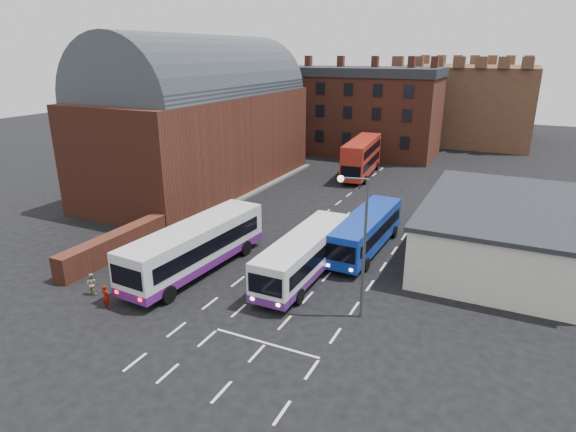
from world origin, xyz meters
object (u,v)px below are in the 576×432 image
at_px(bus_red_double, 362,157).
at_px(pedestrian_red, 106,296).
at_px(bus_white_outbound, 196,244).
at_px(pedestrian_beige, 92,284).
at_px(street_lamp, 360,235).
at_px(bus_blue, 366,230).
at_px(bus_white_inbound, 304,253).

distance_m(bus_red_double, pedestrian_red, 37.03).
bearing_deg(bus_white_outbound, pedestrian_beige, -121.04).
xyz_separation_m(bus_white_outbound, bus_red_double, (2.08, 30.32, 0.38)).
relative_size(bus_white_outbound, bus_red_double, 1.10).
distance_m(bus_white_outbound, bus_red_double, 30.39).
height_order(bus_white_outbound, pedestrian_beige, bus_white_outbound).
bearing_deg(street_lamp, bus_blue, 103.93).
relative_size(bus_blue, pedestrian_red, 7.25).
xyz_separation_m(bus_red_double, pedestrian_beige, (-5.95, -35.91, -1.65)).
bearing_deg(bus_blue, bus_white_inbound, 70.28).
bearing_deg(street_lamp, bus_white_inbound, 144.87).
bearing_deg(pedestrian_red, street_lamp, -157.28).
height_order(bus_white_outbound, street_lamp, street_lamp).
bearing_deg(bus_blue, pedestrian_beige, 48.13).
relative_size(bus_blue, pedestrian_beige, 7.59).
distance_m(bus_blue, street_lamp, 10.18).
xyz_separation_m(bus_white_outbound, pedestrian_red, (-1.82, -6.47, -1.23)).
xyz_separation_m(bus_blue, street_lamp, (2.32, -9.36, 3.25)).
distance_m(bus_white_inbound, bus_red_double, 28.45).
bearing_deg(bus_white_outbound, pedestrian_red, -101.99).
xyz_separation_m(bus_white_inbound, street_lamp, (4.69, -3.30, 3.21)).
bearing_deg(pedestrian_red, pedestrian_beige, -22.54).
xyz_separation_m(bus_white_inbound, pedestrian_red, (-8.82, -8.77, -1.00)).
bearing_deg(bus_blue, bus_white_outbound, 43.39).
relative_size(bus_blue, bus_red_double, 0.95).
xyz_separation_m(bus_blue, pedestrian_beige, (-13.24, -13.95, -1.00)).
distance_m(bus_white_outbound, pedestrian_red, 6.83).
height_order(bus_white_inbound, bus_blue, bus_white_inbound).
xyz_separation_m(pedestrian_red, pedestrian_beige, (-2.06, 0.88, -0.03)).
xyz_separation_m(bus_blue, bus_red_double, (-7.29, 21.96, 0.64)).
height_order(bus_white_outbound, bus_red_double, bus_red_double).
distance_m(bus_white_outbound, street_lamp, 12.11).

